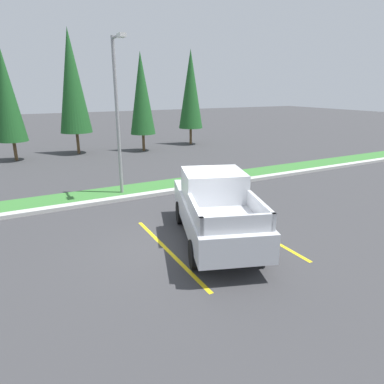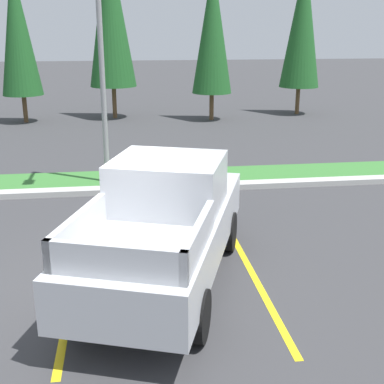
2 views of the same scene
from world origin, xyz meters
name	(u,v)px [view 2 (image 2 of 2)]	position (x,y,z in m)	size (l,w,h in m)	color
ground_plane	(110,283)	(0.00, 0.00, 0.00)	(120.00, 120.00, 0.00)	#38383A
parking_line_near	(72,288)	(-0.62, -0.10, 0.00)	(0.12, 4.80, 0.01)	yellow
parking_line_far	(254,276)	(2.48, -0.10, 0.00)	(0.12, 4.80, 0.01)	yellow
curb_strip	(113,190)	(0.00, 5.00, 0.07)	(56.00, 0.40, 0.15)	#B2B2AD
grass_median	(114,180)	(0.00, 6.10, 0.03)	(56.00, 1.80, 0.06)	#387533
pickup_truck_main	(165,224)	(0.95, -0.06, 1.04)	(3.50, 5.55, 2.10)	black
street_light	(100,43)	(-0.16, 5.74, 3.74)	(0.24, 1.49, 6.40)	gray
cypress_tree_left_inner	(17,30)	(-4.04, 16.06, 4.02)	(1.77, 1.77, 6.82)	brown
cypress_tree_center	(110,10)	(-0.05, 16.71, 4.85)	(2.14, 2.14, 8.24)	brown
cypress_tree_right_inner	(212,28)	(4.41, 15.58, 4.06)	(1.79, 1.79, 6.90)	brown
cypress_tree_rightmost	(302,22)	(8.91, 16.71, 4.33)	(1.91, 1.91, 7.35)	brown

